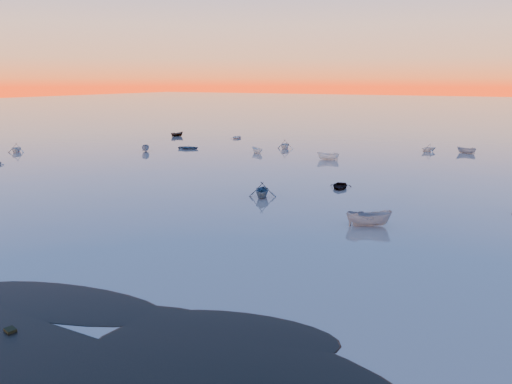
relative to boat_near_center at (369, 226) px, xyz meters
The scene contains 4 objects.
ground 77.45m from the boat_near_center, 101.12° to the left, with size 600.00×600.00×0.00m, color #6E615B.
mud_lobes 29.12m from the boat_near_center, 120.86° to the right, with size 140.00×6.00×0.07m, color black, non-canonical shape.
moored_fleet 32.62m from the boat_near_center, 117.25° to the left, with size 124.00×58.00×1.20m, color white, non-canonical shape.
boat_near_center is the anchor object (origin of this frame).
Camera 1 is at (26.60, -19.97, 13.30)m, focal length 35.00 mm.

